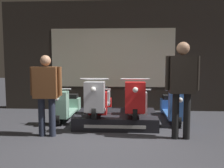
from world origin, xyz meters
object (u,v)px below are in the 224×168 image
scooter_display_right (134,99)px  scooter_backrow_0 (66,106)px  scooter_backrow_2 (137,107)px  person_left_browsing (46,88)px  scooter_backrow_3 (173,107)px  person_right_browsing (182,81)px  scooter_backrow_1 (101,106)px  scooter_display_left (98,99)px

scooter_display_right → scooter_backrow_0: size_ratio=1.00×
scooter_display_right → scooter_backrow_2: scooter_display_right is taller
scooter_display_right → person_left_browsing: 1.99m
scooter_backrow_0 → scooter_backrow_3: 2.70m
scooter_backrow_2 → person_right_browsing: person_right_browsing is taller
scooter_backrow_1 → scooter_backrow_3: 1.80m
scooter_display_left → person_left_browsing: bearing=-135.0°
scooter_backrow_0 → person_left_browsing: size_ratio=1.11×
scooter_backrow_0 → person_right_browsing: person_right_browsing is taller
scooter_backrow_1 → person_right_browsing: size_ratio=0.97×
scooter_display_right → scooter_backrow_0: 1.82m
scooter_backrow_2 → scooter_backrow_3: (0.90, 0.00, 0.00)m
scooter_display_left → scooter_backrow_3: (1.80, 0.53, -0.28)m
scooter_display_left → scooter_backrow_0: 1.08m
scooter_backrow_3 → person_left_browsing: person_left_browsing is taller
scooter_backrow_2 → scooter_display_right: bearing=-98.1°
scooter_display_right → scooter_backrow_3: 1.14m
scooter_backrow_0 → scooter_backrow_3: (2.70, 0.00, 0.00)m
scooter_backrow_3 → person_right_browsing: bearing=-94.2°
scooter_backrow_3 → person_right_browsing: person_right_browsing is taller
scooter_backrow_3 → scooter_backrow_0: bearing=180.0°
scooter_backrow_0 → scooter_backrow_1: bearing=0.0°
scooter_backrow_1 → scooter_backrow_2: bearing=0.0°
scooter_backrow_1 → person_left_browsing: 1.82m
scooter_display_left → scooter_backrow_3: size_ratio=1.00×
scooter_backrow_0 → scooter_backrow_2: size_ratio=1.00×
scooter_backrow_3 → person_right_browsing: (-0.10, -1.44, 0.78)m
scooter_backrow_2 → scooter_backrow_1: bearing=180.0°
scooter_backrow_0 → scooter_backrow_3: bearing=0.0°
scooter_display_left → scooter_backrow_1: size_ratio=1.00×
person_left_browsing → scooter_backrow_0: bearing=89.4°
scooter_display_right → person_left_browsing: (-1.74, -0.91, 0.34)m
scooter_display_right → scooter_backrow_3: bearing=28.5°
scooter_backrow_0 → scooter_backrow_1: (0.90, 0.00, 0.00)m
person_left_browsing → person_right_browsing: size_ratio=0.87×
scooter_display_left → scooter_display_right: bearing=0.0°
scooter_backrow_1 → person_right_browsing: (1.69, -1.44, 0.78)m
scooter_display_right → scooter_backrow_2: (0.08, 0.53, -0.28)m
scooter_display_right → person_right_browsing: 1.36m
scooter_backrow_0 → scooter_backrow_3: same height
scooter_display_left → person_left_browsing: person_left_browsing is taller
scooter_display_left → scooter_backrow_0: scooter_display_left is taller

